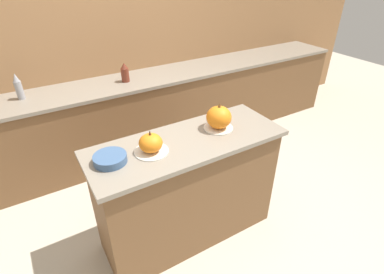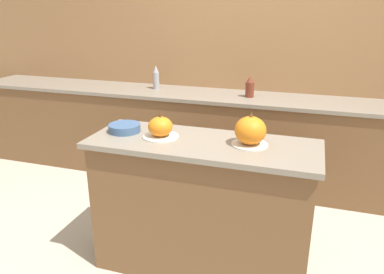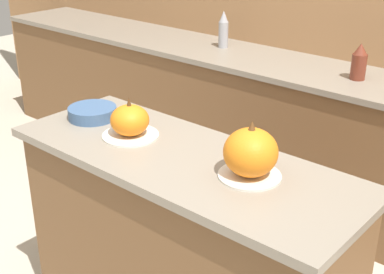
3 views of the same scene
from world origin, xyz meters
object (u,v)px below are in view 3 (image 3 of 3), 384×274
object	(u,v)px
pumpkin_cake_left	(131,122)
pumpkin_cake_right	(251,154)
bottle_tall	(223,30)
bottle_short	(359,62)
mixing_bowl	(92,113)

from	to	relation	value
pumpkin_cake_left	pumpkin_cake_right	size ratio (longest dim) A/B	1.04
pumpkin_cake_left	bottle_tall	distance (m)	1.62
pumpkin_cake_left	bottle_short	size ratio (longest dim) A/B	1.14
bottle_short	mixing_bowl	distance (m)	1.52
mixing_bowl	bottle_short	bearing A→B (deg)	66.21
pumpkin_cake_right	bottle_tall	xyz separation A→B (m)	(-1.24, 1.45, 0.00)
pumpkin_cake_right	bottle_tall	size ratio (longest dim) A/B	0.91
pumpkin_cake_right	bottle_short	distance (m)	1.40
bottle_tall	mixing_bowl	world-z (taller)	bottle_tall
bottle_short	bottle_tall	bearing A→B (deg)	175.92
pumpkin_cake_right	mixing_bowl	distance (m)	0.85
bottle_tall	mixing_bowl	bearing A→B (deg)	-74.93
bottle_short	mixing_bowl	world-z (taller)	bottle_short
pumpkin_cake_right	bottle_short	size ratio (longest dim) A/B	1.10
pumpkin_cake_left	bottle_tall	world-z (taller)	bottle_tall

